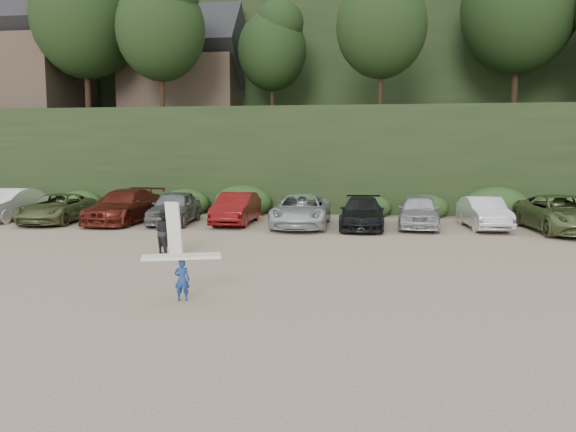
# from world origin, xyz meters

# --- Properties ---
(ground) EXTENTS (120.00, 120.00, 0.00)m
(ground) POSITION_xyz_m (0.00, 0.00, 0.00)
(ground) COLOR tan
(ground) RESTS_ON ground
(hillside_backdrop) EXTENTS (90.00, 41.50, 28.00)m
(hillside_backdrop) POSITION_xyz_m (-0.26, 35.93, 11.22)
(hillside_backdrop) COLOR black
(hillside_backdrop) RESTS_ON ground
(parked_cars) EXTENTS (39.97, 6.39, 1.62)m
(parked_cars) POSITION_xyz_m (-0.54, 9.92, 0.76)
(parked_cars) COLOR silver
(parked_cars) RESTS_ON ground
(child_surfer) EXTENTS (1.90, 1.04, 1.10)m
(child_surfer) POSITION_xyz_m (-3.19, -3.44, 0.75)
(child_surfer) COLOR navy
(child_surfer) RESTS_ON ground
(adult_surfer) EXTENTS (1.23, 0.98, 1.85)m
(adult_surfer) POSITION_xyz_m (-5.66, 2.13, 0.80)
(adult_surfer) COLOR black
(adult_surfer) RESTS_ON ground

